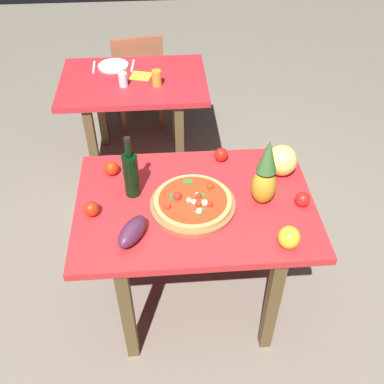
% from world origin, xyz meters
% --- Properties ---
extents(ground_plane, '(10.00, 10.00, 0.00)m').
position_xyz_m(ground_plane, '(0.00, 0.00, 0.00)').
color(ground_plane, gray).
extents(display_table, '(1.17, 0.81, 0.76)m').
position_xyz_m(display_table, '(0.00, 0.00, 0.65)').
color(display_table, brown).
rests_on(display_table, ground_plane).
extents(background_table, '(1.02, 0.70, 0.76)m').
position_xyz_m(background_table, '(-0.33, 1.27, 0.64)').
color(background_table, brown).
rests_on(background_table, ground_plane).
extents(dining_chair, '(0.46, 0.46, 0.85)m').
position_xyz_m(dining_chair, '(-0.33, 1.85, 0.48)').
color(dining_chair, '#98613B').
rests_on(dining_chair, ground_plane).
extents(pizza_board, '(0.41, 0.41, 0.02)m').
position_xyz_m(pizza_board, '(-0.01, -0.03, 0.77)').
color(pizza_board, '#98613B').
rests_on(pizza_board, display_table).
extents(pizza, '(0.38, 0.38, 0.06)m').
position_xyz_m(pizza, '(-0.01, -0.03, 0.80)').
color(pizza, tan).
rests_on(pizza, pizza_board).
extents(wine_bottle, '(0.08, 0.08, 0.34)m').
position_xyz_m(wine_bottle, '(-0.30, 0.08, 0.88)').
color(wine_bottle, black).
rests_on(wine_bottle, display_table).
extents(pineapple_left, '(0.12, 0.12, 0.36)m').
position_xyz_m(pineapple_left, '(0.33, -0.02, 0.92)').
color(pineapple_left, gold).
rests_on(pineapple_left, display_table).
extents(melon, '(0.16, 0.16, 0.16)m').
position_xyz_m(melon, '(0.47, 0.19, 0.84)').
color(melon, '#E3DE6B').
rests_on(melon, display_table).
extents(bell_pepper, '(0.10, 0.10, 0.11)m').
position_xyz_m(bell_pepper, '(0.39, -0.31, 0.80)').
color(bell_pepper, yellow).
rests_on(bell_pepper, display_table).
extents(eggplant, '(0.18, 0.22, 0.09)m').
position_xyz_m(eggplant, '(-0.30, -0.22, 0.80)').
color(eggplant, '#4F253F').
rests_on(eggplant, display_table).
extents(tomato_beside_pepper, '(0.08, 0.08, 0.08)m').
position_xyz_m(tomato_beside_pepper, '(-0.42, 0.25, 0.79)').
color(tomato_beside_pepper, red).
rests_on(tomato_beside_pepper, display_table).
extents(tomato_near_board, '(0.07, 0.07, 0.07)m').
position_xyz_m(tomato_near_board, '(0.52, -0.06, 0.79)').
color(tomato_near_board, red).
rests_on(tomato_near_board, display_table).
extents(tomato_at_corner, '(0.07, 0.07, 0.07)m').
position_xyz_m(tomato_at_corner, '(0.17, 0.32, 0.79)').
color(tomato_at_corner, red).
rests_on(tomato_at_corner, display_table).
extents(tomato_by_bottle, '(0.07, 0.07, 0.07)m').
position_xyz_m(tomato_by_bottle, '(-0.49, -0.05, 0.79)').
color(tomato_by_bottle, red).
rests_on(tomato_by_bottle, display_table).
extents(drinking_glass_juice, '(0.07, 0.07, 0.11)m').
position_xyz_m(drinking_glass_juice, '(-0.16, 1.17, 0.81)').
color(drinking_glass_juice, orange).
rests_on(drinking_glass_juice, background_table).
extents(drinking_glass_water, '(0.06, 0.06, 0.09)m').
position_xyz_m(drinking_glass_water, '(-0.39, 1.18, 0.80)').
color(drinking_glass_water, silver).
rests_on(drinking_glass_water, background_table).
extents(dinner_plate, '(0.22, 0.22, 0.02)m').
position_xyz_m(dinner_plate, '(-0.48, 1.47, 0.76)').
color(dinner_plate, white).
rests_on(dinner_plate, background_table).
extents(fork_utensil, '(0.02, 0.18, 0.01)m').
position_xyz_m(fork_utensil, '(-0.62, 1.47, 0.76)').
color(fork_utensil, silver).
rests_on(fork_utensil, background_table).
extents(knife_utensil, '(0.03, 0.18, 0.01)m').
position_xyz_m(knife_utensil, '(-0.34, 1.47, 0.76)').
color(knife_utensil, silver).
rests_on(knife_utensil, background_table).
extents(napkin_folded, '(0.17, 0.15, 0.01)m').
position_xyz_m(napkin_folded, '(-0.28, 1.31, 0.76)').
color(napkin_folded, yellow).
rests_on(napkin_folded, background_table).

